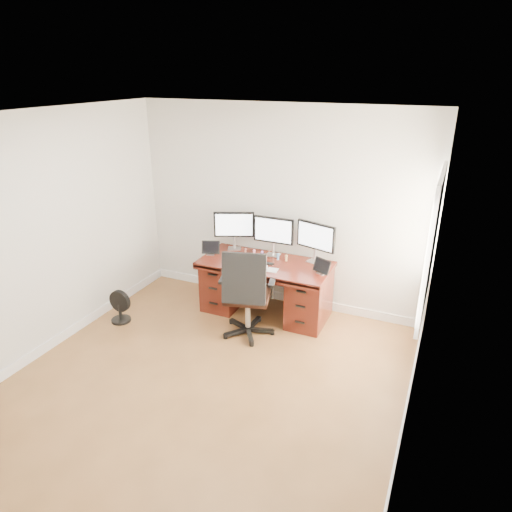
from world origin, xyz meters
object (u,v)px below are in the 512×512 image
at_px(office_chair, 247,308).
at_px(floor_fan, 120,307).
at_px(keyboard, 258,267).
at_px(desk, 266,285).
at_px(monitor_center, 273,232).

distance_m(office_chair, floor_fan, 1.71).
xyz_separation_m(office_chair, floor_fan, (-1.66, -0.36, -0.17)).
relative_size(office_chair, keyboard, 4.61).
height_order(desk, floor_fan, desk).
relative_size(desk, floor_fan, 3.93).
distance_m(floor_fan, monitor_center, 2.23).
xyz_separation_m(desk, monitor_center, (0.00, 0.24, 0.68)).
bearing_deg(monitor_center, office_chair, -89.95).
xyz_separation_m(office_chair, monitor_center, (-0.01, 0.86, 0.70)).
bearing_deg(desk, keyboard, -93.89).
relative_size(office_chair, floor_fan, 2.69).
relative_size(office_chair, monitor_center, 2.11).
distance_m(floor_fan, keyboard, 1.88).
relative_size(monitor_center, keyboard, 2.18).
xyz_separation_m(desk, floor_fan, (-1.65, -0.99, -0.19)).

